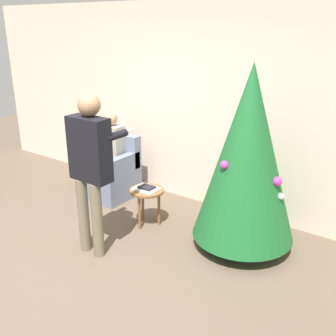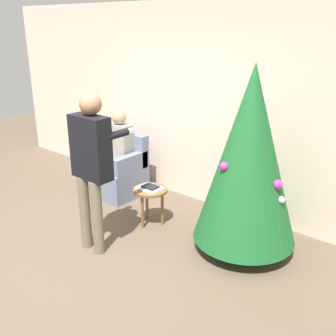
{
  "view_description": "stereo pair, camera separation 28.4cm",
  "coord_description": "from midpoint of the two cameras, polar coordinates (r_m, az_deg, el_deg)",
  "views": [
    {
      "loc": [
        2.85,
        -2.24,
        2.4
      ],
      "look_at": [
        0.59,
        0.91,
        0.98
      ],
      "focal_mm": 42.0,
      "sensor_mm": 36.0,
      "label": 1
    },
    {
      "loc": [
        3.07,
        -2.06,
        2.4
      ],
      "look_at": [
        0.59,
        0.91,
        0.98
      ],
      "focal_mm": 42.0,
      "sensor_mm": 36.0,
      "label": 2
    }
  ],
  "objects": [
    {
      "name": "laptop",
      "position": [
        4.86,
        -0.92,
        -2.97
      ],
      "size": [
        0.3,
        0.24,
        0.02
      ],
      "color": "silver",
      "rests_on": "side_stool"
    },
    {
      "name": "person_standing",
      "position": [
        4.18,
        -9.17,
        1.32
      ],
      "size": [
        0.47,
        0.57,
        1.76
      ],
      "color": "#6B604C",
      "rests_on": "ground_plane"
    },
    {
      "name": "ground_plane",
      "position": [
        4.38,
        -12.06,
        -13.59
      ],
      "size": [
        14.0,
        14.0,
        0.0
      ],
      "primitive_type": "plane",
      "color": "brown"
    },
    {
      "name": "wall_back",
      "position": [
        5.39,
        5.85,
        8.87
      ],
      "size": [
        8.0,
        0.06,
        2.7
      ],
      "color": "beige",
      "rests_on": "ground_plane"
    },
    {
      "name": "christmas_tree",
      "position": [
        4.2,
        13.58,
        1.61
      ],
      "size": [
        1.12,
        1.12,
        2.06
      ],
      "color": "brown",
      "rests_on": "ground_plane"
    },
    {
      "name": "person_seated",
      "position": [
        5.71,
        -6.07,
        2.6
      ],
      "size": [
        0.36,
        0.46,
        1.25
      ],
      "color": "#6B604C",
      "rests_on": "ground_plane"
    },
    {
      "name": "side_stool",
      "position": [
        4.89,
        -0.92,
        -3.86
      ],
      "size": [
        0.43,
        0.43,
        0.48
      ],
      "color": "brown",
      "rests_on": "ground_plane"
    },
    {
      "name": "armchair",
      "position": [
        5.84,
        -5.8,
        -0.66
      ],
      "size": [
        0.71,
        0.67,
        0.9
      ],
      "color": "slate",
      "rests_on": "ground_plane"
    },
    {
      "name": "book",
      "position": [
        4.85,
        -0.93,
        -2.74
      ],
      "size": [
        0.19,
        0.14,
        0.02
      ],
      "color": "black",
      "rests_on": "laptop"
    }
  ]
}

